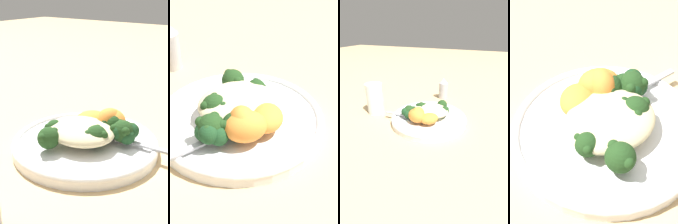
{
  "view_description": "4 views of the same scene",
  "coord_description": "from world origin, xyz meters",
  "views": [
    {
      "loc": [
        -0.28,
        0.4,
        0.27
      ],
      "look_at": [
        0.03,
        -0.02,
        0.06
      ],
      "focal_mm": 50.0,
      "sensor_mm": 36.0,
      "label": 1
    },
    {
      "loc": [
        -0.21,
        -0.4,
        0.36
      ],
      "look_at": [
        0.02,
        -0.02,
        0.04
      ],
      "focal_mm": 60.0,
      "sensor_mm": 36.0,
      "label": 2
    },
    {
      "loc": [
        0.2,
        -0.5,
        0.3
      ],
      "look_at": [
        0.0,
        -0.02,
        0.04
      ],
      "focal_mm": 28.0,
      "sensor_mm": 36.0,
      "label": 3
    },
    {
      "loc": [
        0.18,
        0.23,
        0.33
      ],
      "look_at": [
        0.03,
        -0.01,
        0.05
      ],
      "focal_mm": 50.0,
      "sensor_mm": 36.0,
      "label": 4
    }
  ],
  "objects": [
    {
      "name": "sweet_potato_chunk_2",
      "position": [
        -0.01,
        -0.04,
        0.05
      ],
      "size": [
        0.05,
        0.06,
        0.05
      ],
      "primitive_type": "ellipsoid",
      "rotation": [
        0.0,
        0.0,
        4.41
      ],
      "color": "orange",
      "rests_on": "plate"
    },
    {
      "name": "plate",
      "position": [
        0.01,
        -0.0,
        0.01
      ],
      "size": [
        0.26,
        0.26,
        0.02
      ],
      "color": "white",
      "rests_on": "ground_plane"
    },
    {
      "name": "sweet_potato_chunk_1",
      "position": [
        0.03,
        -0.05,
        0.04
      ],
      "size": [
        0.08,
        0.08,
        0.03
      ],
      "primitive_type": "ellipsoid",
      "rotation": [
        0.0,
        0.0,
        4.02
      ],
      "color": "orange",
      "rests_on": "plate"
    },
    {
      "name": "kale_tuft",
      "position": [
        -0.05,
        -0.03,
        0.04
      ],
      "size": [
        0.05,
        0.05,
        0.03
      ],
      "color": "#193D1E",
      "rests_on": "plate"
    },
    {
      "name": "broccoli_stalk_1",
      "position": [
        0.04,
        0.05,
        0.04
      ],
      "size": [
        0.04,
        0.12,
        0.04
      ],
      "rotation": [
        0.0,
        0.0,
        1.46
      ],
      "color": "#9EBC66",
      "rests_on": "plate"
    },
    {
      "name": "broccoli_stalk_4",
      "position": [
        -0.04,
        -0.03,
        0.04
      ],
      "size": [
        0.11,
        0.04,
        0.04
      ],
      "rotation": [
        0.0,
        0.0,
        3.23
      ],
      "color": "#9EBC66",
      "rests_on": "plate"
    },
    {
      "name": "sweet_potato_chunk_0",
      "position": [
        -0.01,
        -0.05,
        0.04
      ],
      "size": [
        0.07,
        0.07,
        0.04
      ],
      "primitive_type": "ellipsoid",
      "rotation": [
        0.0,
        0.0,
        5.93
      ],
      "color": "orange",
      "rests_on": "plate"
    },
    {
      "name": "spoon",
      "position": [
        -0.05,
        -0.03,
        0.03
      ],
      "size": [
        0.12,
        0.03,
        0.01
      ],
      "rotation": [
        0.0,
        0.0,
        3.2
      ],
      "color": "#A3A3A8",
      "rests_on": "plate"
    },
    {
      "name": "quinoa_mound",
      "position": [
        0.01,
        0.01,
        0.04
      ],
      "size": [
        0.12,
        0.1,
        0.03
      ],
      "primitive_type": "ellipsoid",
      "color": "beige",
      "rests_on": "plate"
    },
    {
      "name": "ground_plane",
      "position": [
        0.0,
        0.0,
        0.0
      ],
      "size": [
        4.0,
        4.0,
        0.0
      ],
      "primitive_type": "plane",
      "color": "tan"
    },
    {
      "name": "broccoli_stalk_5",
      "position": [
        -0.01,
        -0.04,
        0.04
      ],
      "size": [
        0.1,
        0.06,
        0.04
      ],
      "rotation": [
        0.0,
        0.0,
        3.55
      ],
      "color": "#9EBC66",
      "rests_on": "plate"
    },
    {
      "name": "broccoli_stalk_0",
      "position": [
        0.06,
        0.02,
        0.04
      ],
      "size": [
        0.05,
        0.07,
        0.03
      ],
      "rotation": [
        0.0,
        0.0,
        1.0
      ],
      "color": "#9EBC66",
      "rests_on": "plate"
    },
    {
      "name": "broccoli_stalk_2",
      "position": [
        0.01,
        0.01,
        0.04
      ],
      "size": [
        0.05,
        0.08,
        0.03
      ],
      "rotation": [
        0.0,
        0.0,
        1.98
      ],
      "color": "#9EBC66",
      "rests_on": "plate"
    },
    {
      "name": "broccoli_stalk_3",
      "position": [
        -0.01,
        0.01,
        0.04
      ],
      "size": [
        0.09,
        0.07,
        0.04
      ],
      "rotation": [
        0.0,
        0.0,
        2.53
      ],
      "color": "#9EBC66",
      "rests_on": "plate"
    }
  ]
}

